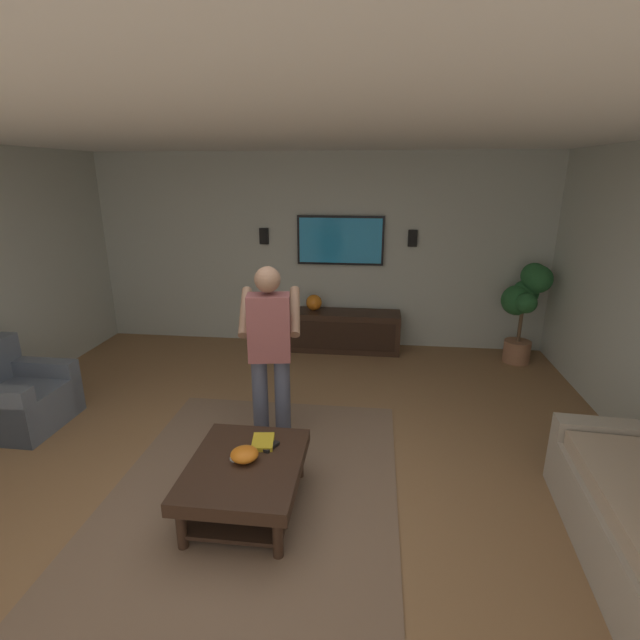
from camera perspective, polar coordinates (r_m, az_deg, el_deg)
name	(u,v)px	position (r m, az deg, el deg)	size (l,w,h in m)	color
ground_plane	(266,484)	(3.98, -6.54, -19.25)	(8.03, 8.03, 0.00)	olive
wall_back_tv	(318,251)	(6.62, -0.22, 8.38)	(0.10, 6.47, 2.66)	#B2B7AD
ceiling_slab	(252,117)	(3.22, -8.34, 23.30)	(6.89, 6.47, 0.10)	white
area_rug	(254,491)	(3.92, -8.01, -19.90)	(2.91, 2.20, 0.01)	#7A604C
armchair	(15,399)	(5.47, -33.14, -8.07)	(0.81, 0.82, 0.82)	slate
coffee_table	(246,475)	(3.59, -9.05, -18.12)	(1.00, 0.80, 0.40)	#332116
media_console	(338,331)	(6.52, 2.20, -1.32)	(0.45, 1.70, 0.55)	#332116
tv	(340,240)	(6.48, 2.50, 9.66)	(0.05, 1.18, 0.67)	black
person_standing	(270,346)	(4.10, -6.13, -3.19)	(0.59, 0.60, 1.64)	#4C5166
potted_plant_tall	(526,299)	(6.54, 23.76, 2.35)	(0.58, 0.59, 1.29)	#9E6B4C
bowl	(244,454)	(3.53, -9.18, -15.85)	(0.20, 0.20, 0.09)	orange
remote_white	(240,456)	(3.59, -9.75, -15.96)	(0.15, 0.04, 0.02)	white
remote_black	(271,447)	(3.65, -5.94, -15.11)	(0.15, 0.04, 0.02)	black
book	(263,442)	(3.70, -6.99, -14.53)	(0.22, 0.16, 0.04)	gold
vase_round	(314,302)	(6.49, -0.75, 2.15)	(0.22, 0.22, 0.22)	orange
wall_speaker_left	(413,238)	(6.48, 11.21, 9.74)	(0.06, 0.12, 0.22)	black
wall_speaker_right	(264,236)	(6.65, -6.84, 10.11)	(0.06, 0.12, 0.22)	black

